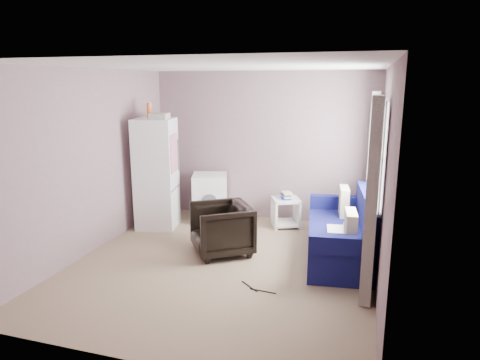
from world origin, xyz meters
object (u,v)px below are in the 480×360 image
at_px(fridge, 156,173).
at_px(washing_machine, 210,197).
at_px(armchair, 221,226).
at_px(side_table, 286,210).
at_px(sofa, 346,235).

distance_m(fridge, washing_machine, 1.01).
bearing_deg(fridge, armchair, -40.90).
bearing_deg(fridge, washing_machine, 25.49).
xyz_separation_m(fridge, side_table, (2.00, 0.60, -0.62)).
xyz_separation_m(armchair, sofa, (1.65, 0.35, -0.07)).
bearing_deg(armchair, fridge, -153.53).
relative_size(washing_machine, side_table, 1.38).
distance_m(fridge, side_table, 2.18).
xyz_separation_m(armchair, fridge, (-1.37, 0.77, 0.51)).
xyz_separation_m(fridge, washing_machine, (0.71, 0.53, -0.48)).
relative_size(armchair, side_table, 1.33).
xyz_separation_m(armchair, side_table, (0.63, 1.37, -0.11)).
bearing_deg(armchair, side_table, 121.09).
relative_size(armchair, fridge, 0.39).
bearing_deg(armchair, sofa, 67.82).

